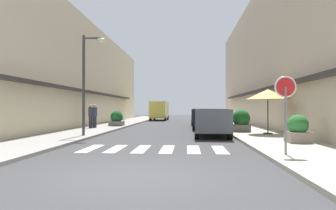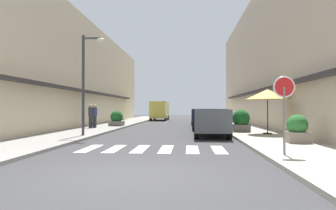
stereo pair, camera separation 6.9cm
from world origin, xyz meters
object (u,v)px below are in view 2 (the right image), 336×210
Objects in this scene: planter_corner at (297,129)px; pedestrian_walking_far at (95,115)px; parked_car_mid at (205,116)px; cafe_umbrella at (267,95)px; parked_car_near at (212,119)px; parked_car_far at (202,115)px; planter_midblock at (241,121)px; round_street_sign at (284,95)px; street_lamp at (87,74)px; planter_far at (117,119)px; delivery_van at (160,109)px; pedestrian_walking_near at (91,115)px.

planter_corner is 0.68× the size of pedestrian_walking_far.
cafe_umbrella is at bearing -58.93° from parked_car_mid.
parked_car_mid is (0.00, 5.64, 0.00)m from parked_car_near.
pedestrian_walking_far is (-11.07, 8.58, 0.35)m from planter_corner.
planter_midblock is (1.89, -9.25, -0.16)m from parked_car_far.
cafe_umbrella reaches higher than round_street_sign.
street_lamp is 4.30× the size of planter_far.
parked_car_mid reaches higher than planter_corner.
delivery_van is 4.14× the size of planter_midblock.
parked_car_near is 22.38m from delivery_van.
planter_corner is 0.95× the size of planter_far.
planter_midblock is 10.29m from planter_far.
parked_car_far is at bearing 95.18° from round_street_sign.
cafe_umbrella is 2.02× the size of planter_far.
pedestrian_walking_far is (-10.95, 4.50, -1.25)m from cafe_umbrella.
delivery_van is at bearing 107.55° from planter_corner.
cafe_umbrella is (1.41, 7.34, 0.34)m from round_street_sign.
street_lamp is (-8.04, 5.83, 1.36)m from round_street_sign.
street_lamp is 6.52m from pedestrian_walking_near.
planter_midblock is (-1.28, 5.56, 0.11)m from planter_corner.
pedestrian_walking_near is (-8.15, -6.38, 0.09)m from parked_car_far.
parked_car_mid is at bearing -14.66° from planter_far.
pedestrian_walking_near is at bearing -120.50° from pedestrian_walking_far.
parked_car_mid is 7.13m from planter_far.
cafe_umbrella reaches higher than parked_car_mid.
pedestrian_walking_far reaches higher than parked_car_far.
planter_far is at bearing 148.50° from planter_midblock.
street_lamp is 6.59m from pedestrian_walking_far.
cafe_umbrella is 1.44× the size of pedestrian_walking_far.
parked_car_near is 9.53m from pedestrian_walking_near.
round_street_sign is 15.23m from pedestrian_walking_far.
street_lamp is 3.90× the size of planter_midblock.
pedestrian_walking_far reaches higher than parked_car_mid.
delivery_van is 3.25× the size of pedestrian_walking_far.
pedestrian_walking_near is at bearing 106.64° from street_lamp.
pedestrian_walking_far is at bearing -113.26° from planter_far.
street_lamp is (-6.40, -12.24, 2.35)m from parked_car_far.
parked_car_near is 2.38× the size of pedestrian_walking_near.
round_street_sign is (6.49, -28.60, 0.50)m from delivery_van.
round_street_sign reaches higher than pedestrian_walking_far.
parked_car_far is at bearing 90.00° from parked_car_mid.
delivery_van is 14.56m from planter_far.
parked_car_near is 11.32m from parked_car_far.
planter_midblock is 10.25m from pedestrian_walking_far.
street_lamp reaches higher than planter_far.
pedestrian_walking_far is (-3.06, -16.76, -0.41)m from delivery_van.
pedestrian_walking_far is (-1.50, 6.00, -2.27)m from street_lamp.
pedestrian_walking_near is (-11.20, 4.36, -1.24)m from cafe_umbrella.
parked_car_near is 9.40m from pedestrian_walking_far.
cafe_umbrella is 4.38m from planter_corner.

